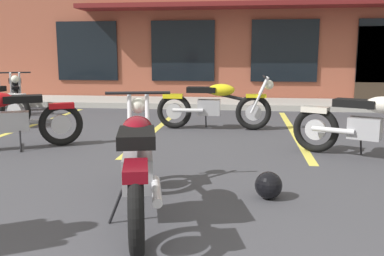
% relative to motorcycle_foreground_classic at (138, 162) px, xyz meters
% --- Properties ---
extents(ground_plane, '(80.00, 80.00, 0.00)m').
position_rel_motorcycle_foreground_classic_xyz_m(ground_plane, '(0.51, 0.76, -0.46)').
color(ground_plane, '#3D3D42').
extents(sidewalk_kerb, '(22.00, 1.80, 0.14)m').
position_rel_motorcycle_foreground_classic_xyz_m(sidewalk_kerb, '(0.51, 7.79, -0.39)').
color(sidewalk_kerb, '#A8A59E').
rests_on(sidewalk_kerb, ground_plane).
extents(brick_storefront_building, '(14.21, 6.66, 3.44)m').
position_rel_motorcycle_foreground_classic_xyz_m(brick_storefront_building, '(0.51, 11.57, 1.26)').
color(brick_storefront_building, brown).
rests_on(brick_storefront_building, ground_plane).
extents(painted_stall_lines, '(7.50, 4.80, 0.01)m').
position_rel_motorcycle_foreground_classic_xyz_m(painted_stall_lines, '(0.51, 4.19, -0.46)').
color(painted_stall_lines, '#DBCC4C').
rests_on(painted_stall_lines, ground_plane).
extents(motorcycle_foreground_classic, '(0.88, 2.08, 0.98)m').
position_rel_motorcycle_foreground_classic_xyz_m(motorcycle_foreground_classic, '(0.00, 0.00, 0.00)').
color(motorcycle_foreground_classic, black).
rests_on(motorcycle_foreground_classic, ground_plane).
extents(motorcycle_red_sportbike, '(2.11, 0.66, 0.98)m').
position_rel_motorcycle_foreground_classic_xyz_m(motorcycle_red_sportbike, '(0.33, 4.21, 0.00)').
color(motorcycle_red_sportbike, black).
rests_on(motorcycle_red_sportbike, ground_plane).
extents(motorcycle_black_cruiser, '(1.94, 1.22, 0.98)m').
position_rel_motorcycle_foreground_classic_xyz_m(motorcycle_black_cruiser, '(2.52, 2.23, 0.00)').
color(motorcycle_black_cruiser, black).
rests_on(motorcycle_black_cruiser, ground_plane).
extents(motorcycle_silver_naked, '(1.32, 1.88, 0.98)m').
position_rel_motorcycle_foreground_classic_xyz_m(motorcycle_silver_naked, '(-4.58, 6.08, 0.00)').
color(motorcycle_silver_naked, black).
rests_on(motorcycle_silver_naked, ground_plane).
extents(motorcycle_green_cafe_racer, '(1.92, 1.26, 0.98)m').
position_rel_motorcycle_foreground_classic_xyz_m(motorcycle_green_cafe_racer, '(-2.49, 2.19, 0.00)').
color(motorcycle_green_cafe_racer, black).
rests_on(motorcycle_green_cafe_racer, ground_plane).
extents(helmet_on_pavement, '(0.26, 0.26, 0.26)m').
position_rel_motorcycle_foreground_classic_xyz_m(helmet_on_pavement, '(1.12, 0.54, -0.33)').
color(helmet_on_pavement, black).
rests_on(helmet_on_pavement, ground_plane).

